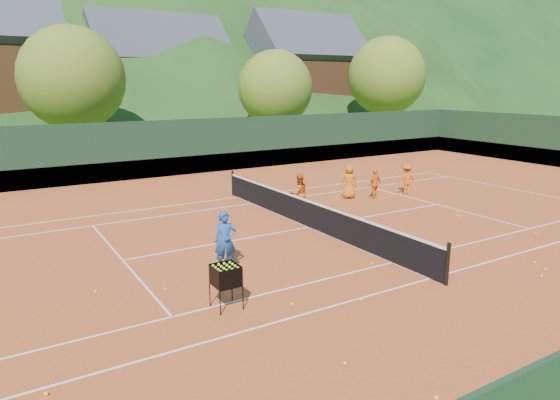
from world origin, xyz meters
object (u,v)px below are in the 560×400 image
tennis_net (309,213)px  chalet_mid (159,82)px  student_a (299,193)px  student_c (349,181)px  ball_hopper (226,276)px  student_d (406,179)px  chalet_right (304,80)px  coach (225,241)px  student_b (375,184)px

tennis_net → chalet_mid: bearing=80.0°
student_a → student_c: student_a is taller
student_a → tennis_net: 2.03m
student_a → ball_hopper: bearing=52.1°
student_d → chalet_mid: 32.17m
student_d → ball_hopper: 13.59m
student_d → chalet_right: (13.23, 27.88, 4.54)m
coach → tennis_net: (4.21, 2.18, -0.30)m
student_c → ball_hopper: student_c is taller
student_b → student_d: bearing=166.0°
student_c → chalet_right: 31.85m
student_a → ball_hopper: 8.60m
chalet_right → student_d: bearing=-115.4°
student_d → ball_hopper: bearing=33.2°
coach → chalet_right: size_ratio=0.14×
student_b → chalet_mid: (1.06, 31.83, 4.32)m
student_d → ball_hopper: student_d is taller
ball_hopper → chalet_right: (25.20, 34.31, 4.49)m
coach → student_d: coach is taller
student_b → chalet_right: chalet_right is taller
tennis_net → ball_hopper: bearing=-140.4°
student_a → student_d: size_ratio=1.10×
student_a → chalet_right: (19.20, 28.15, 4.48)m
coach → tennis_net: size_ratio=0.13×
student_c → ball_hopper: 11.66m
coach → ball_hopper: bearing=-96.7°
student_d → tennis_net: bearing=22.3°
coach → student_d: 11.79m
ball_hopper → coach: bearing=64.9°
chalet_right → tennis_net: bearing=-123.7°
coach → ball_hopper: 2.35m
tennis_net → chalet_right: (20.00, 30.00, 4.74)m
student_b → coach: bearing=12.7°
student_a → student_d: student_a is taller
student_c → student_a: bearing=38.4°
tennis_net → coach: bearing=-152.6°
student_b → ball_hopper: size_ratio=1.30×
chalet_mid → chalet_right: (14.00, -4.00, 0.27)m
ball_hopper → chalet_right: size_ratio=0.08×
chalet_mid → chalet_right: bearing=-15.9°
student_c → tennis_net: student_c is taller
chalet_right → chalet_mid: bearing=164.1°
chalet_mid → coach: bearing=-105.8°
coach → ball_hopper: coach is taller
tennis_net → chalet_mid: size_ratio=0.95×
student_a → chalet_mid: chalet_mid is taller
student_c → tennis_net: size_ratio=0.12×
student_d → student_b: bearing=3.6°
chalet_mid → student_d: bearing=-88.6°
student_c → chalet_mid: bearing=-71.9°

